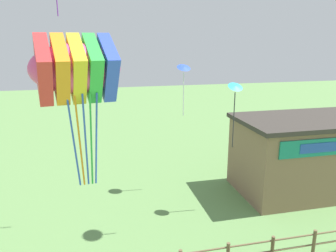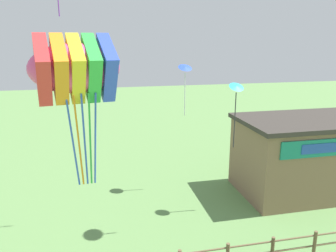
{
  "view_description": "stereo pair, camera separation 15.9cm",
  "coord_description": "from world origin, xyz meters",
  "px_view_note": "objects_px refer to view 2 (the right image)",
  "views": [
    {
      "loc": [
        -2.82,
        -2.16,
        8.61
      ],
      "look_at": [
        0.0,
        9.85,
        5.37
      ],
      "focal_mm": 35.0,
      "sensor_mm": 36.0,
      "label": 1
    },
    {
      "loc": [
        -2.66,
        -2.19,
        8.61
      ],
      "look_at": [
        0.0,
        9.85,
        5.37
      ],
      "focal_mm": 35.0,
      "sensor_mm": 36.0,
      "label": 2
    }
  ],
  "objects_px": {
    "kite_rainbow_parafoil": "(75,69)",
    "kite_cyan_delta": "(236,93)",
    "kite_blue_delta": "(185,71)",
    "seaside_building": "(316,154)"
  },
  "relations": [
    {
      "from": "kite_blue_delta",
      "to": "kite_rainbow_parafoil",
      "type": "bearing_deg",
      "value": -125.19
    },
    {
      "from": "seaside_building",
      "to": "kite_rainbow_parafoil",
      "type": "bearing_deg",
      "value": -156.04
    },
    {
      "from": "kite_rainbow_parafoil",
      "to": "kite_cyan_delta",
      "type": "distance_m",
      "value": 8.73
    },
    {
      "from": "seaside_building",
      "to": "kite_blue_delta",
      "type": "relative_size",
      "value": 3.1
    },
    {
      "from": "seaside_building",
      "to": "kite_blue_delta",
      "type": "xyz_separation_m",
      "value": [
        -7.37,
        2.01,
        4.73
      ]
    },
    {
      "from": "seaside_building",
      "to": "kite_rainbow_parafoil",
      "type": "height_order",
      "value": "kite_rainbow_parafoil"
    },
    {
      "from": "kite_rainbow_parafoil",
      "to": "kite_blue_delta",
      "type": "bearing_deg",
      "value": 54.81
    },
    {
      "from": "kite_rainbow_parafoil",
      "to": "kite_cyan_delta",
      "type": "relative_size",
      "value": 1.41
    },
    {
      "from": "kite_cyan_delta",
      "to": "kite_rainbow_parafoil",
      "type": "bearing_deg",
      "value": -146.85
    },
    {
      "from": "seaside_building",
      "to": "kite_cyan_delta",
      "type": "relative_size",
      "value": 2.76
    }
  ]
}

